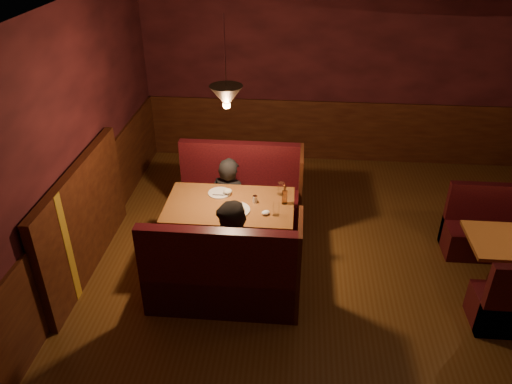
# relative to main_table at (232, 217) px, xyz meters

# --- Properties ---
(room) EXTENTS (6.02, 7.02, 2.92)m
(room) POSITION_rel_main_table_xyz_m (1.00, -0.61, 0.45)
(room) COLOR #5F3614
(room) RESTS_ON ground
(main_table) EXTENTS (1.45, 0.88, 1.02)m
(main_table) POSITION_rel_main_table_xyz_m (0.00, 0.00, 0.00)
(main_table) COLOR brown
(main_table) RESTS_ON ground
(main_bench_far) EXTENTS (1.60, 0.57, 1.09)m
(main_bench_far) POSITION_rel_main_table_xyz_m (0.01, 0.82, -0.25)
(main_bench_far) COLOR black
(main_bench_far) RESTS_ON ground
(main_bench_near) EXTENTS (1.60, 0.57, 1.09)m
(main_bench_near) POSITION_rel_main_table_xyz_m (0.01, -0.83, -0.25)
(main_bench_near) COLOR black
(main_bench_near) RESTS_ON ground
(second_bench_far) EXTENTS (1.22, 0.46, 0.87)m
(second_bench_far) POSITION_rel_main_table_xyz_m (3.18, 0.44, -0.32)
(second_bench_far) COLOR black
(second_bench_far) RESTS_ON ground
(diner_a) EXTENTS (0.60, 0.48, 1.42)m
(diner_a) POSITION_rel_main_table_xyz_m (-0.10, 0.56, 0.11)
(diner_a) COLOR black
(diner_a) RESTS_ON ground
(diner_b) EXTENTS (0.83, 0.70, 1.49)m
(diner_b) POSITION_rel_main_table_xyz_m (0.12, -0.60, 0.14)
(diner_b) COLOR black
(diner_b) RESTS_ON ground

